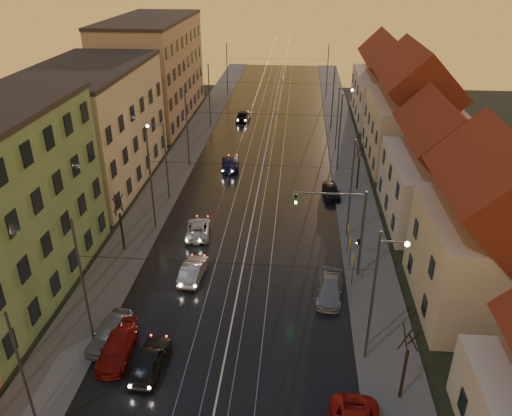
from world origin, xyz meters
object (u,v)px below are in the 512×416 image
(street_lamp_2, at_px, (163,154))
(driving_car_1, at_px, (193,270))
(street_lamp_3, at_px, (340,113))
(driving_car_3, at_px, (230,163))
(traffic_light_mast, at_px, (349,223))
(parked_left_2, at_px, (117,347))
(parked_right_1, at_px, (330,290))
(driving_car_0, at_px, (150,360))
(driving_car_2, at_px, (198,229))
(driving_car_4, at_px, (243,115))
(parked_right_2, at_px, (331,191))
(street_lamp_1, at_px, (380,284))
(street_lamp_0, at_px, (14,363))
(parked_left_3, at_px, (110,332))

(street_lamp_2, height_order, driving_car_1, street_lamp_2)
(street_lamp_3, relative_size, driving_car_3, 1.65)
(traffic_light_mast, bearing_deg, parked_left_2, -145.42)
(parked_right_1, bearing_deg, driving_car_0, -136.85)
(driving_car_2, height_order, driving_car_4, driving_car_4)
(street_lamp_3, relative_size, parked_right_1, 1.86)
(driving_car_0, xyz_separation_m, parked_right_1, (11.04, 8.05, -0.10))
(driving_car_0, xyz_separation_m, driving_car_1, (0.70, 9.60, -0.04))
(parked_right_1, bearing_deg, parked_right_2, 94.05)
(driving_car_3, xyz_separation_m, driving_car_4, (-0.57, 19.01, 0.06))
(street_lamp_3, distance_m, traffic_light_mast, 28.03)
(parked_left_2, xyz_separation_m, parked_right_1, (13.35, 7.13, -0.03))
(driving_car_1, relative_size, driving_car_2, 0.95)
(traffic_light_mast, bearing_deg, driving_car_2, 157.68)
(street_lamp_3, relative_size, driving_car_0, 1.88)
(street_lamp_1, height_order, driving_car_0, street_lamp_1)
(street_lamp_0, relative_size, street_lamp_3, 1.00)
(driving_car_1, height_order, driving_car_4, driving_car_4)
(traffic_light_mast, bearing_deg, parked_right_2, 91.62)
(street_lamp_2, bearing_deg, parked_right_1, -43.39)
(street_lamp_3, relative_size, parked_left_2, 1.78)
(street_lamp_1, relative_size, driving_car_1, 1.91)
(traffic_light_mast, bearing_deg, street_lamp_3, 87.73)
(street_lamp_0, distance_m, traffic_light_mast, 23.42)
(street_lamp_0, relative_size, parked_left_2, 1.78)
(parked_right_2, bearing_deg, traffic_light_mast, -93.78)
(driving_car_3, relative_size, driving_car_4, 1.08)
(street_lamp_1, xyz_separation_m, parked_right_1, (-2.39, 5.05, -4.26))
(driving_car_1, bearing_deg, parked_left_2, 74.64)
(driving_car_0, bearing_deg, traffic_light_mast, -135.19)
(street_lamp_3, height_order, driving_car_3, street_lamp_3)
(driving_car_1, xyz_separation_m, parked_right_2, (11.22, 15.35, -0.03))
(street_lamp_0, distance_m, street_lamp_1, 19.89)
(driving_car_2, xyz_separation_m, parked_right_2, (12.10, 8.81, 0.05))
(parked_left_2, distance_m, parked_right_1, 15.13)
(traffic_light_mast, height_order, driving_car_4, traffic_light_mast)
(driving_car_4, bearing_deg, street_lamp_3, 141.39)
(street_lamp_0, xyz_separation_m, street_lamp_2, (0.00, 28.00, 0.00))
(street_lamp_3, distance_m, parked_left_2, 41.43)
(driving_car_4, bearing_deg, street_lamp_0, 87.51)
(parked_left_3, bearing_deg, driving_car_4, 92.21)
(driving_car_0, relative_size, driving_car_2, 0.97)
(driving_car_4, xyz_separation_m, parked_right_1, (10.99, -42.62, -0.14))
(traffic_light_mast, distance_m, driving_car_3, 24.06)
(parked_left_2, height_order, parked_right_2, parked_right_2)
(street_lamp_1, xyz_separation_m, driving_car_2, (-13.60, 13.13, -4.28))
(driving_car_3, relative_size, parked_right_2, 1.25)
(street_lamp_0, relative_size, driving_car_3, 1.65)
(street_lamp_1, bearing_deg, street_lamp_3, 90.00)
(street_lamp_2, xyz_separation_m, street_lamp_3, (18.21, 16.00, 0.00))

